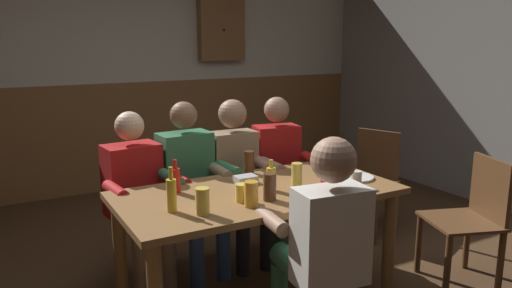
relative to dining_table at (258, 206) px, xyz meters
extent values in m
cube|color=beige|center=(0.00, 2.92, 1.28)|extent=(5.90, 0.12, 1.45)
cube|color=brown|center=(0.00, 2.92, -0.04)|extent=(5.90, 0.12, 1.19)
cube|color=brown|center=(0.00, 0.00, 0.09)|extent=(1.73, 0.86, 0.04)
cylinder|color=brown|center=(0.79, -0.35, -0.29)|extent=(0.08, 0.08, 0.71)
cylinder|color=brown|center=(-0.79, 0.35, -0.29)|extent=(0.08, 0.08, 0.71)
cylinder|color=brown|center=(0.79, 0.35, -0.29)|extent=(0.08, 0.08, 0.71)
cube|color=#AD1919|center=(-0.58, 0.73, 0.07)|extent=(0.39, 0.28, 0.50)
sphere|color=beige|center=(-0.58, 0.73, 0.45)|extent=(0.20, 0.20, 0.20)
cylinder|color=#997F60|center=(-0.47, 0.61, -0.16)|extent=(0.17, 0.40, 0.13)
cylinder|color=#997F60|center=(-0.67, 0.59, -0.16)|extent=(0.17, 0.40, 0.13)
cylinder|color=#997F60|center=(-0.45, 0.42, -0.43)|extent=(0.10, 0.10, 0.42)
cylinder|color=#997F60|center=(-0.65, 0.40, -0.43)|extent=(0.10, 0.10, 0.42)
cylinder|color=#AD1919|center=(-0.34, 0.50, 0.09)|extent=(0.11, 0.29, 0.08)
cylinder|color=#AD1919|center=(-0.77, 0.45, 0.09)|extent=(0.11, 0.29, 0.08)
cube|color=#33724C|center=(-0.19, 0.73, 0.09)|extent=(0.39, 0.24, 0.54)
sphere|color=brown|center=(-0.19, 0.73, 0.49)|extent=(0.19, 0.19, 0.19)
cylinder|color=#2D4C84|center=(-0.08, 0.58, -0.16)|extent=(0.16, 0.43, 0.13)
cylinder|color=#2D4C84|center=(-0.29, 0.57, -0.16)|extent=(0.16, 0.43, 0.13)
cylinder|color=#2D4C84|center=(-0.07, 0.37, -0.43)|extent=(0.10, 0.10, 0.42)
cylinder|color=#2D4C84|center=(-0.28, 0.35, -0.43)|extent=(0.10, 0.10, 0.42)
cylinder|color=#33724C|center=(0.04, 0.49, 0.12)|extent=(0.10, 0.28, 0.08)
cylinder|color=#33724C|center=(-0.40, 0.47, 0.12)|extent=(0.10, 0.28, 0.08)
cube|color=#997F60|center=(0.19, 0.73, 0.08)|extent=(0.36, 0.22, 0.51)
sphere|color=#9E755B|center=(0.19, 0.73, 0.47)|extent=(0.22, 0.22, 0.22)
cylinder|color=black|center=(0.28, 0.56, -0.16)|extent=(0.15, 0.43, 0.13)
cylinder|color=black|center=(0.09, 0.57, -0.16)|extent=(0.15, 0.43, 0.13)
cylinder|color=black|center=(0.27, 0.35, -0.43)|extent=(0.10, 0.10, 0.42)
cylinder|color=black|center=(0.08, 0.36, -0.43)|extent=(0.10, 0.10, 0.42)
cylinder|color=#997F60|center=(0.39, 0.48, 0.10)|extent=(0.09, 0.28, 0.08)
cylinder|color=#997F60|center=(-0.02, 0.50, 0.10)|extent=(0.09, 0.28, 0.08)
cube|color=#AD1919|center=(0.58, 0.73, 0.08)|extent=(0.38, 0.27, 0.53)
sphere|color=#9E755B|center=(0.58, 0.73, 0.48)|extent=(0.20, 0.20, 0.20)
cylinder|color=#33724C|center=(0.65, 0.57, -0.16)|extent=(0.20, 0.41, 0.13)
cylinder|color=#33724C|center=(0.46, 0.61, -0.16)|extent=(0.20, 0.41, 0.13)
cylinder|color=#33724C|center=(0.62, 0.38, -0.43)|extent=(0.10, 0.10, 0.42)
cylinder|color=#33724C|center=(0.43, 0.41, -0.43)|extent=(0.10, 0.10, 0.42)
cylinder|color=#AD1919|center=(0.74, 0.45, 0.11)|extent=(0.13, 0.29, 0.08)
cylinder|color=#9E755B|center=(0.34, 0.53, 0.11)|extent=(0.13, 0.29, 0.08)
cube|color=silver|center=(0.00, -0.73, 0.07)|extent=(0.38, 0.25, 0.49)
sphere|color=#9E755B|center=(0.00, -0.73, 0.46)|extent=(0.22, 0.22, 0.22)
cylinder|color=#33724C|center=(-0.08, -0.56, -0.16)|extent=(0.18, 0.44, 0.13)
cylinder|color=#33724C|center=(0.12, -0.58, -0.16)|extent=(0.18, 0.44, 0.13)
cylinder|color=#9E755B|center=(-0.18, -0.47, 0.09)|extent=(0.11, 0.29, 0.08)
cylinder|color=silver|center=(0.24, -0.51, 0.09)|extent=(0.11, 0.29, 0.08)
cube|color=brown|center=(1.38, 0.54, -0.19)|extent=(0.57, 0.57, 0.02)
cube|color=brown|center=(1.56, 0.61, 0.03)|extent=(0.17, 0.38, 0.42)
cylinder|color=brown|center=(1.27, 0.29, -0.42)|extent=(0.04, 0.04, 0.44)
cylinder|color=brown|center=(1.13, 0.65, -0.42)|extent=(0.04, 0.04, 0.44)
cylinder|color=brown|center=(1.62, 0.43, -0.42)|extent=(0.04, 0.04, 0.44)
cylinder|color=brown|center=(1.48, 0.78, -0.42)|extent=(0.04, 0.04, 0.44)
cube|color=brown|center=(1.32, -0.47, -0.19)|extent=(0.56, 0.56, 0.02)
cube|color=brown|center=(1.51, -0.54, 0.03)|extent=(0.16, 0.38, 0.42)
cylinder|color=brown|center=(1.08, -0.59, -0.42)|extent=(0.04, 0.04, 0.44)
cylinder|color=brown|center=(1.20, -0.23, -0.42)|extent=(0.04, 0.04, 0.44)
cylinder|color=brown|center=(1.43, -0.71, -0.42)|extent=(0.04, 0.04, 0.44)
cylinder|color=brown|center=(1.56, -0.36, -0.42)|extent=(0.04, 0.04, 0.44)
cube|color=#B2B7BC|center=(0.00, 0.16, 0.13)|extent=(0.14, 0.10, 0.05)
cylinder|color=white|center=(0.69, -0.09, 0.11)|extent=(0.26, 0.26, 0.01)
cylinder|color=white|center=(0.18, -0.31, 0.11)|extent=(0.20, 0.20, 0.01)
cylinder|color=red|center=(-0.46, 0.20, 0.18)|extent=(0.06, 0.06, 0.15)
cylinder|color=red|center=(-0.46, 0.20, 0.28)|extent=(0.02, 0.02, 0.06)
cylinder|color=gold|center=(-0.60, -0.11, 0.20)|extent=(0.05, 0.05, 0.18)
cylinder|color=gold|center=(-0.60, -0.11, 0.32)|extent=(0.02, 0.02, 0.07)
cylinder|color=red|center=(0.45, -0.08, 0.19)|extent=(0.05, 0.05, 0.17)
cylinder|color=red|center=(0.45, -0.08, 0.31)|extent=(0.02, 0.02, 0.07)
cylinder|color=gold|center=(0.06, -0.05, 0.18)|extent=(0.06, 0.06, 0.14)
cylinder|color=gold|center=(0.06, -0.05, 0.28)|extent=(0.02, 0.02, 0.05)
cylinder|color=#4C2D19|center=(0.13, 0.36, 0.19)|extent=(0.07, 0.07, 0.16)
cylinder|color=#E5C64C|center=(-0.19, -0.15, 0.16)|extent=(0.08, 0.08, 0.10)
cylinder|color=#E5C64C|center=(-0.47, -0.23, 0.18)|extent=(0.08, 0.08, 0.15)
cylinder|color=white|center=(0.57, -0.25, 0.16)|extent=(0.07, 0.07, 0.10)
cylinder|color=#4C2D19|center=(-0.04, -0.21, 0.19)|extent=(0.08, 0.08, 0.16)
cylinder|color=#E5C64C|center=(0.24, -0.08, 0.19)|extent=(0.07, 0.07, 0.16)
cylinder|color=gold|center=(-0.19, -0.25, 0.18)|extent=(0.08, 0.08, 0.14)
cube|color=brown|center=(1.09, 2.79, 1.12)|extent=(0.56, 0.12, 0.70)
sphere|color=black|center=(1.09, 2.72, 1.12)|extent=(0.03, 0.03, 0.03)
camera|label=1|loc=(-1.44, -2.54, 1.03)|focal=34.57mm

